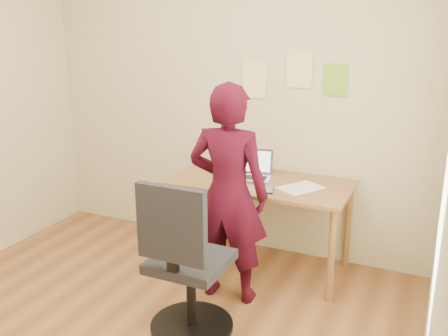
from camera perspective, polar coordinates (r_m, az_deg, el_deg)
The scene contains 10 objects.
room at distance 2.82m, azimuth -13.92°, elevation 3.54°, with size 3.58×3.58×2.78m.
desk at distance 3.98m, azimuth 4.22°, elevation -2.71°, with size 1.40×0.70×0.74m.
laptop at distance 4.03m, azimuth 3.32°, elevation -0.39°, with size 0.34×0.32×0.21m.
paper_sheet at distance 3.83m, azimuth 8.78°, elevation -2.24°, with size 0.23×0.33×0.00m, color white.
phone at distance 3.72m, azimuth 5.24°, elevation -2.65°, with size 0.08×0.12×0.01m.
wall_note_left at distance 4.19m, azimuth 3.49°, elevation 10.03°, with size 0.21×0.00×0.30m, color #F9E195.
wall_note_mid at distance 4.06m, azimuth 8.58°, elevation 11.16°, with size 0.21×0.00×0.30m, color #F9E195.
wall_note_right at distance 4.00m, azimuth 12.63°, elevation 9.76°, with size 0.18×0.00×0.24m, color #81BA2A.
office_chair at distance 3.20m, azimuth -4.43°, elevation -11.64°, with size 0.55×0.55×1.06m.
person at distance 3.50m, azimuth 0.50°, elevation -3.04°, with size 0.58×0.38×1.58m, color #370715.
Camera 1 is at (1.72, -2.15, 1.96)m, focal length 40.00 mm.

